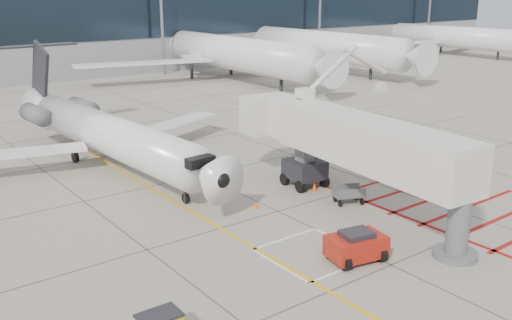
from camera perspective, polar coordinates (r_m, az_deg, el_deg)
ground_plane at (r=29.00m, az=7.25°, el=-7.49°), size 260.00×260.00×0.00m
regional_jet at (r=37.69m, az=-13.05°, el=4.06°), size 24.85×30.49×7.63m
jet_bridge at (r=30.71m, az=11.22°, el=0.72°), size 9.91×18.30×7.05m
pushback_tug at (r=26.42m, az=9.99°, el=-8.36°), size 2.85×2.10×1.50m
baggage_cart at (r=33.12m, az=9.24°, el=-3.42°), size 1.97×1.66×1.06m
ground_power_unit at (r=36.40m, az=16.12°, el=-1.34°), size 2.41×1.48×1.86m
cone_nose at (r=32.07m, az=0.01°, el=-4.49°), size 0.31×0.31×0.43m
cone_side at (r=34.96m, az=5.86°, el=-2.69°), size 0.35×0.35×0.49m
terminal_building at (r=93.34m, az=-19.74°, el=12.93°), size 180.00×28.00×14.00m
terminal_glass_band at (r=80.06m, az=-16.59°, el=13.42°), size 180.00×0.10×6.00m
bg_aircraft_c at (r=77.87m, az=-3.64°, el=12.85°), size 38.79×43.10×12.93m
bg_aircraft_d at (r=87.38m, az=5.07°, el=13.29°), size 39.09×43.43×13.03m
bg_aircraft_e at (r=112.76m, az=18.19°, el=12.95°), size 34.51×38.35×11.50m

